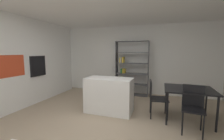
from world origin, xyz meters
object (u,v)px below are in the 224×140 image
dining_chair_island_side (155,95)px  dining_chair_near (193,104)px  dining_table (189,92)px  kitchen_island (109,95)px  built_in_oven (38,66)px  open_bookshelf (130,69)px

dining_chair_island_side → dining_chair_near: 0.89m
dining_table → dining_chair_near: dining_chair_near is taller
kitchen_island → dining_chair_near: (1.90, -0.39, 0.10)m
kitchen_island → dining_table: 1.91m
built_in_oven → kitchen_island: size_ratio=0.51×
open_bookshelf → dining_chair_near: bearing=-51.8°
built_in_oven → kitchen_island: (2.33, -0.02, -0.70)m
open_bookshelf → dining_chair_near: size_ratio=2.13×
built_in_oven → open_bookshelf: open_bookshelf is taller
dining_chair_island_side → dining_chair_near: (0.75, -0.48, 0.02)m
built_in_oven → open_bookshelf: (2.53, 1.76, -0.18)m
kitchen_island → dining_chair_island_side: bearing=4.3°
built_in_oven → kitchen_island: bearing=-0.5°
dining_table → dining_chair_near: bearing=-88.7°
built_in_oven → dining_chair_near: built_in_oven is taller
dining_chair_near → kitchen_island: bearing=175.2°
open_bookshelf → built_in_oven: bearing=-145.1°
kitchen_island → built_in_oven: bearing=179.5°
kitchen_island → dining_chair_island_side: size_ratio=1.36×
built_in_oven → dining_chair_near: (4.24, -0.41, -0.60)m
kitchen_island → dining_table: bearing=3.0°
open_bookshelf → dining_chair_island_side: bearing=-60.6°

